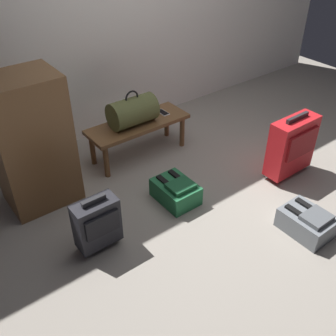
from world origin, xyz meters
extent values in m
plane|color=gray|center=(0.00, 0.00, 0.00)|extent=(6.60, 6.60, 0.00)
cube|color=brown|center=(-0.34, 0.92, 0.34)|extent=(1.00, 0.36, 0.04)
cylinder|color=brown|center=(-0.78, 0.79, 0.16)|extent=(0.05, 0.05, 0.32)
cylinder|color=brown|center=(0.10, 0.79, 0.16)|extent=(0.05, 0.05, 0.32)
cylinder|color=brown|center=(-0.78, 1.05, 0.16)|extent=(0.05, 0.05, 0.32)
cylinder|color=brown|center=(0.10, 1.05, 0.16)|extent=(0.05, 0.05, 0.32)
cylinder|color=#51562D|center=(-0.39, 0.92, 0.49)|extent=(0.44, 0.26, 0.26)
torus|color=black|center=(-0.39, 0.92, 0.63)|extent=(0.14, 0.02, 0.14)
cube|color=silver|center=(-0.03, 0.93, 0.36)|extent=(0.07, 0.14, 0.01)
cube|color=black|center=(-0.03, 0.93, 0.37)|extent=(0.06, 0.13, 0.00)
cube|color=red|center=(0.56, -0.18, 0.31)|extent=(0.47, 0.18, 0.52)
cube|color=maroon|center=(0.56, -0.28, 0.37)|extent=(0.38, 0.02, 0.23)
cube|color=#262628|center=(0.56, -0.18, 0.59)|extent=(0.26, 0.03, 0.04)
cylinder|color=black|center=(0.40, -0.12, 0.03)|extent=(0.02, 0.05, 0.05)
cylinder|color=black|center=(0.73, -0.12, 0.03)|extent=(0.02, 0.05, 0.05)
cube|color=black|center=(-1.26, 0.07, 0.23)|extent=(0.32, 0.16, 0.37)
cube|color=black|center=(-1.26, -0.03, 0.28)|extent=(0.26, 0.02, 0.17)
cube|color=#262628|center=(-1.26, 0.07, 0.44)|extent=(0.18, 0.03, 0.04)
cylinder|color=black|center=(-1.38, 0.12, 0.03)|extent=(0.02, 0.05, 0.05)
cylinder|color=black|center=(-1.15, 0.12, 0.03)|extent=(0.02, 0.05, 0.05)
cube|color=slate|center=(0.08, -0.75, 0.09)|extent=(0.28, 0.38, 0.17)
cube|color=#515559|center=(0.08, -0.82, 0.19)|extent=(0.21, 0.17, 0.04)
cube|color=black|center=(0.01, -0.69, 0.18)|extent=(0.04, 0.19, 0.02)
cube|color=black|center=(0.14, -0.69, 0.18)|extent=(0.04, 0.19, 0.02)
cube|color=#1E6038|center=(-0.49, 0.15, 0.09)|extent=(0.28, 0.38, 0.17)
cube|color=#184D2C|center=(-0.49, 0.08, 0.19)|extent=(0.21, 0.17, 0.04)
cube|color=black|center=(-0.55, 0.21, 0.18)|extent=(0.04, 0.19, 0.02)
cube|color=black|center=(-0.42, 0.21, 0.18)|extent=(0.04, 0.19, 0.02)
cube|color=brown|center=(-1.37, 0.86, 0.55)|extent=(0.56, 0.44, 1.10)
camera|label=1|loc=(-2.08, -1.85, 2.16)|focal=41.64mm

